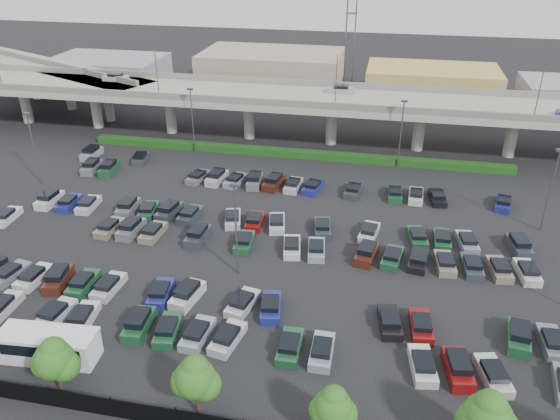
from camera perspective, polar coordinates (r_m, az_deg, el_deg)
name	(u,v)px	position (r m, az deg, el deg)	size (l,w,h in m)	color
ground	(256,235)	(64.12, -2.52, -2.65)	(280.00, 280.00, 0.00)	black
overpass	(301,101)	(90.41, 2.17, 11.34)	(150.00, 13.00, 15.80)	gray
on_ramp	(50,71)	(119.75, -22.86, 13.27)	(50.93, 30.13, 8.80)	gray
hedge	(294,153)	(85.93, 1.46, 5.94)	(66.00, 1.60, 1.10)	#123810
fence	(163,416)	(42.83, -12.15, -20.32)	(70.00, 0.10, 2.00)	black
tree_row	(177,376)	(41.65, -10.72, -16.68)	(65.07, 3.66, 5.94)	#332316
shuttle_bus	(49,344)	(50.39, -23.03, -12.80)	(8.35, 3.37, 2.63)	silver
parked_cars	(232,244)	(61.31, -4.99, -3.61)	(63.14, 41.67, 1.67)	#2D353B
light_poles	(225,177)	(64.00, -5.80, 3.46)	(66.90, 48.38, 10.30)	#4A4A4F
distant_buildings	(384,79)	(118.95, 10.78, 13.27)	(138.00, 24.00, 9.00)	gray
comm_tower	(352,10)	(129.11, 7.52, 19.98)	(2.40, 2.40, 30.00)	#4A4A4F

